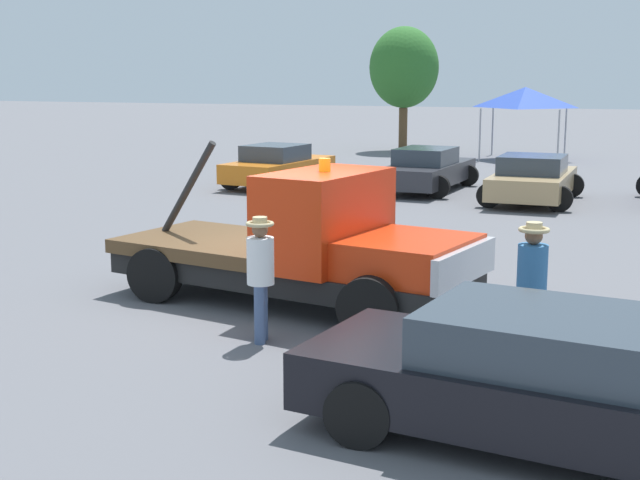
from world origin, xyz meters
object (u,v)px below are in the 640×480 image
(tow_truck, at_px, (309,248))
(canopy_tent_blue, at_px, (525,97))
(person_near_truck, at_px, (532,279))
(parked_car_orange, at_px, (278,166))
(person_at_hood, at_px, (260,269))
(parked_car_charcoal, at_px, (427,170))
(parked_car_tan, at_px, (533,179))
(foreground_car, at_px, (559,382))
(tree_left, at_px, (404,68))

(tow_truck, xyz_separation_m, canopy_tent_blue, (-0.04, 25.32, 1.65))
(person_near_truck, distance_m, parked_car_orange, 17.94)
(person_at_hood, distance_m, canopy_tent_blue, 27.34)
(parked_car_charcoal, bearing_deg, parked_car_orange, 100.59)
(parked_car_orange, bearing_deg, canopy_tent_blue, -20.24)
(parked_car_tan, bearing_deg, foreground_car, -170.81)
(parked_car_orange, bearing_deg, tree_left, 5.85)
(foreground_car, height_order, person_near_truck, person_near_truck)
(person_near_truck, bearing_deg, foreground_car, 87.62)
(tow_truck, relative_size, parked_car_charcoal, 1.28)
(tow_truck, bearing_deg, person_near_truck, -10.50)
(parked_car_orange, xyz_separation_m, parked_car_charcoal, (4.75, 0.52, 0.00))
(foreground_car, xyz_separation_m, person_at_hood, (-4.11, 2.15, 0.36))
(parked_car_charcoal, distance_m, tree_left, 14.42)
(parked_car_orange, bearing_deg, parked_car_charcoal, -76.23)
(tow_truck, bearing_deg, parked_car_orange, 126.24)
(parked_car_charcoal, bearing_deg, person_at_hood, -170.20)
(parked_car_orange, relative_size, tree_left, 0.81)
(person_near_truck, relative_size, person_at_hood, 1.03)
(person_near_truck, relative_size, parked_car_tan, 0.40)
(foreground_car, distance_m, canopy_tent_blue, 29.81)
(parked_car_tan, height_order, canopy_tent_blue, canopy_tent_blue)
(person_near_truck, height_order, parked_car_tan, person_near_truck)
(parked_car_orange, distance_m, canopy_tent_blue, 13.40)
(foreground_car, xyz_separation_m, parked_car_orange, (-10.39, 17.72, -0.00))
(foreground_car, bearing_deg, parked_car_charcoal, 115.57)
(tow_truck, xyz_separation_m, parked_car_orange, (-6.23, 13.59, -0.27))
(person_at_hood, xyz_separation_m, parked_car_charcoal, (-1.52, 16.08, -0.36))
(parked_car_orange, xyz_separation_m, parked_car_tan, (8.10, -0.90, 0.00))
(canopy_tent_blue, distance_m, tree_left, 6.29)
(person_at_hood, xyz_separation_m, canopy_tent_blue, (-0.09, 27.30, 1.55))
(person_near_truck, xyz_separation_m, parked_car_charcoal, (-5.03, 15.55, -0.39))
(foreground_car, relative_size, parked_car_tan, 1.21)
(person_near_truck, distance_m, tree_left, 30.54)
(parked_car_orange, height_order, parked_car_charcoal, same)
(parked_car_tan, height_order, tree_left, tree_left)
(parked_car_tan, bearing_deg, parked_car_charcoal, 68.58)
(parked_car_tan, distance_m, tree_left, 16.97)
(parked_car_orange, distance_m, parked_car_tan, 8.15)
(person_at_hood, bearing_deg, parked_car_charcoal, 81.78)
(person_near_truck, distance_m, canopy_tent_blue, 27.05)
(person_at_hood, distance_m, parked_car_tan, 14.79)
(foreground_car, height_order, parked_car_tan, same)
(person_at_hood, distance_m, tree_left, 30.17)
(parked_car_charcoal, bearing_deg, tow_truck, -169.63)
(person_at_hood, relative_size, canopy_tent_blue, 0.54)
(parked_car_orange, bearing_deg, foreground_car, -142.06)
(tow_truck, relative_size, parked_car_orange, 1.35)
(canopy_tent_blue, bearing_deg, person_at_hood, -89.82)
(foreground_car, xyz_separation_m, parked_car_tan, (-2.28, 16.82, -0.00))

